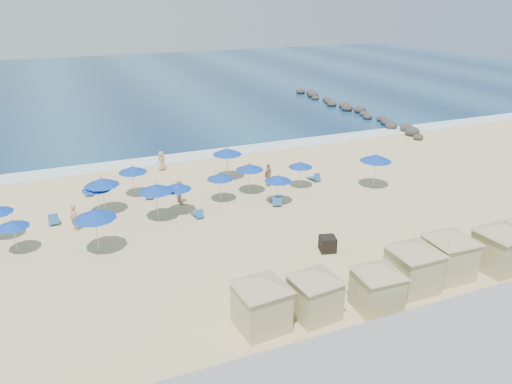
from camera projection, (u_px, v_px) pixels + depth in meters
ground at (244, 230)px, 30.83m from camera, size 160.00×160.00×0.00m
ocean at (114, 85)px, 77.76m from camera, size 160.00×80.00×0.06m
surf_line at (179, 158)px, 44.05m from camera, size 160.00×2.50×0.08m
seawall at (374, 360)px, 19.07m from camera, size 160.00×6.10×1.22m
rock_jetty at (352, 109)px, 60.63m from camera, size 2.56×26.66×0.96m
trash_bin at (328, 244)px, 28.24m from camera, size 1.08×1.08×0.88m
cabana_0 at (261, 296)px, 21.41m from camera, size 4.45×4.45×2.80m
cabana_1 at (315, 287)px, 22.22m from camera, size 4.14×4.14×2.61m
cabana_2 at (378, 281)px, 22.73m from camera, size 4.14×4.14×2.60m
cabana_3 at (414, 259)px, 24.22m from camera, size 4.57×4.57×2.87m
cabana_4 at (450, 248)px, 25.30m from camera, size 4.59×4.59×2.88m
cabana_5 at (501, 241)px, 25.99m from camera, size 4.60×4.60×2.90m
umbrella_1 at (12, 224)px, 27.56m from camera, size 1.82×1.82×2.07m
umbrella_2 at (97, 186)px, 32.37m from camera, size 1.99×1.99×2.26m
umbrella_3 at (95, 214)px, 27.40m from camera, size 2.39×2.39×2.72m
umbrella_4 at (133, 169)px, 35.25m from camera, size 2.05×2.05×2.34m
umbrella_5 at (156, 188)px, 31.44m from camera, size 2.24×2.24×2.55m
umbrella_6 at (176, 186)px, 32.42m from camera, size 1.97×1.97×2.24m
umbrella_7 at (250, 167)px, 35.78m from camera, size 2.04×2.04×2.32m
umbrella_8 at (278, 178)px, 33.98m from camera, size 1.91×1.91×2.18m
umbrella_9 at (227, 151)px, 38.39m from camera, size 2.30×2.30×2.61m
umbrella_10 at (301, 165)px, 36.90m from camera, size 1.83×1.83×2.09m
umbrella_11 at (376, 158)px, 36.70m from camera, size 2.37×2.37×2.69m
umbrella_12 at (220, 176)px, 34.41m from camera, size 1.89×1.89×2.15m
umbrella_13 at (102, 182)px, 32.42m from camera, size 2.25×2.25×2.56m
beach_chair_0 at (53, 219)px, 31.68m from camera, size 0.66×1.41×0.77m
beach_chair_1 at (90, 191)px, 36.12m from camera, size 1.00×1.43×0.72m
beach_chair_2 at (149, 195)px, 35.55m from camera, size 0.83×1.35×0.69m
beach_chair_3 at (198, 214)px, 32.55m from camera, size 0.64×1.22×0.65m
beach_chair_4 at (277, 201)px, 34.45m from camera, size 1.08×1.53×0.77m
beach_chair_5 at (314, 178)px, 38.81m from camera, size 0.77×1.34×0.69m
beachgoer_0 at (74, 218)px, 30.49m from camera, size 0.69×0.74×1.70m
beachgoer_1 at (180, 192)px, 34.50m from camera, size 0.74×0.89×1.63m
beachgoer_2 at (268, 175)px, 37.52m from camera, size 1.09×0.98×1.78m
beachgoer_3 at (162, 161)px, 40.87m from camera, size 0.94×0.85×1.62m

